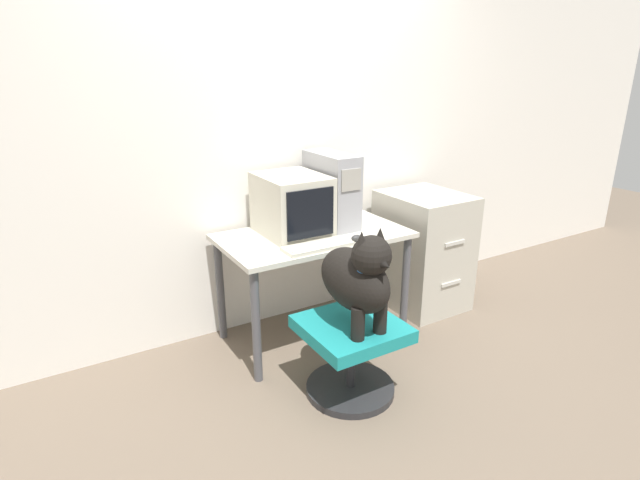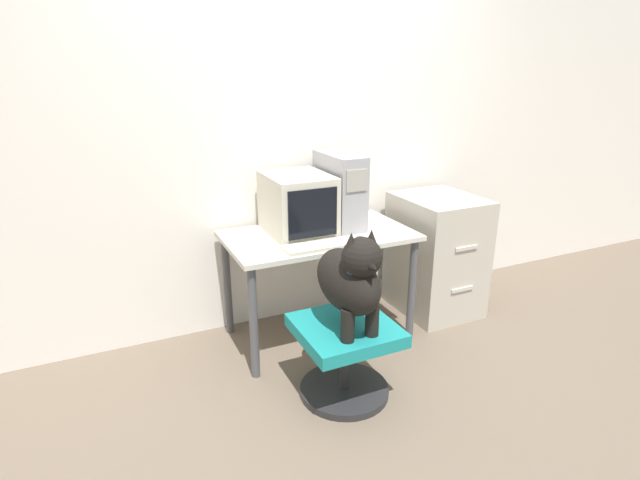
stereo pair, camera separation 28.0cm
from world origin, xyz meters
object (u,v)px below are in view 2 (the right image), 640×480
filing_cabinet (436,254)px  dog (351,278)px  pc_tower (340,190)px  keyboard (319,246)px  office_chair (345,352)px  crt_monitor (298,204)px

filing_cabinet → dog: bearing=-147.3°
pc_tower → dog: (-0.34, -0.79, -0.24)m
keyboard → filing_cabinet: (1.04, 0.25, -0.30)m
keyboard → dog: size_ratio=0.74×
keyboard → office_chair: 0.62m
dog → filing_cabinet: bearing=32.7°
crt_monitor → pc_tower: 0.31m
filing_cabinet → keyboard: bearing=-166.7°
keyboard → filing_cabinet: 1.12m
dog → pc_tower: bearing=66.8°
pc_tower → filing_cabinet: (0.74, -0.10, -0.53)m
keyboard → office_chair: bearing=-94.1°
crt_monitor → pc_tower: size_ratio=0.98×
office_chair → crt_monitor: bearing=87.4°
crt_monitor → pc_tower: bearing=6.0°
dog → filing_cabinet: (1.07, 0.69, -0.28)m
keyboard → dog: bearing=-93.7°
crt_monitor → office_chair: crt_monitor is taller
office_chair → dog: (-0.00, -0.05, 0.45)m
office_chair → filing_cabinet: size_ratio=0.59×
keyboard → pc_tower: bearing=48.3°
pc_tower → office_chair: pc_tower is taller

